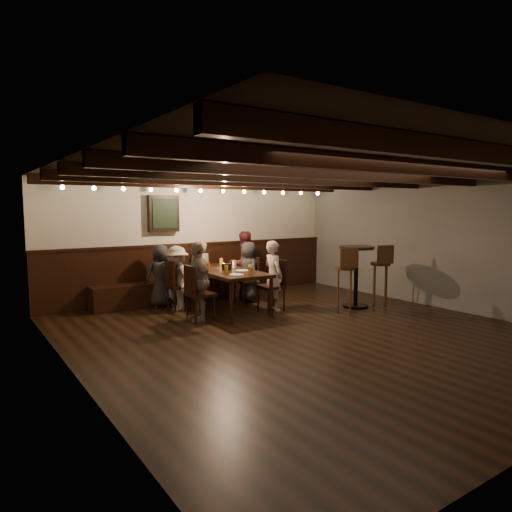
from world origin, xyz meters
TOP-DOWN VIEW (x-y plane):
  - room at (-0.29, 2.21)m, footprint 7.00×7.00m
  - dining_table at (-0.20, 2.05)m, footprint 0.98×2.02m
  - chair_left_near at (-0.89, 2.53)m, footprint 0.44×0.44m
  - chair_left_far at (-0.94, 1.64)m, footprint 0.44×0.44m
  - chair_right_near at (0.54, 2.47)m, footprint 0.43×0.43m
  - chair_right_far at (0.50, 1.57)m, footprint 0.44×0.44m
  - person_bench_left at (-1.05, 2.99)m, footprint 0.60×0.40m
  - person_bench_centre at (-0.15, 3.10)m, footprint 0.45×0.31m
  - person_bench_right at (0.75, 2.91)m, footprint 0.69×0.55m
  - person_left_near at (-0.92, 2.54)m, footprint 0.47×0.78m
  - person_left_far at (-0.97, 1.64)m, footprint 0.36×0.78m
  - person_right_near at (0.57, 2.47)m, footprint 0.41×0.60m
  - person_right_far at (0.53, 1.57)m, footprint 0.33×0.48m
  - pint_a at (-0.44, 2.76)m, footprint 0.07×0.07m
  - pint_b at (0.08, 2.69)m, footprint 0.07×0.07m
  - pint_c at (-0.49, 2.17)m, footprint 0.07×0.07m
  - pint_d at (0.11, 2.24)m, footprint 0.07×0.07m
  - pint_e at (-0.44, 1.61)m, footprint 0.07×0.07m
  - pint_f at (-0.02, 1.49)m, footprint 0.07×0.07m
  - pint_g at (-0.18, 1.25)m, footprint 0.07×0.07m
  - plate_near at (-0.38, 1.36)m, footprint 0.24×0.24m
  - plate_far at (-0.03, 1.74)m, footprint 0.24×0.24m
  - condiment_caddy at (-0.20, 2.00)m, footprint 0.15×0.10m
  - candle at (-0.06, 2.35)m, footprint 0.05×0.05m
  - high_top_table at (1.96, 0.89)m, footprint 0.65×0.65m
  - bar_stool_left at (1.45, 0.69)m, footprint 0.41×0.42m
  - bar_stool_right at (2.45, 0.73)m, footprint 0.40×0.42m

SIDE VIEW (x-z plane):
  - chair_right_near at x=0.54m, z-range -0.17..0.72m
  - chair_left_near at x=-0.89m, z-range -0.18..0.74m
  - chair_left_far at x=-0.94m, z-range -0.18..0.74m
  - chair_right_far at x=0.50m, z-range -0.18..0.74m
  - bar_stool_left at x=1.45m, z-range -0.15..1.02m
  - bar_stool_right at x=2.45m, z-range -0.15..1.02m
  - person_left_near at x=-0.92m, z-range 0.00..1.18m
  - person_bench_left at x=-1.05m, z-range 0.00..1.18m
  - person_right_near at x=0.57m, z-range 0.00..1.20m
  - person_bench_centre at x=-0.15m, z-range 0.00..1.20m
  - person_right_far at x=0.53m, z-range 0.00..1.27m
  - person_left_far at x=-0.97m, z-range 0.00..1.31m
  - dining_table at x=-0.20m, z-range 0.31..1.05m
  - person_bench_right at x=0.75m, z-range 0.00..1.38m
  - plate_near at x=-0.38m, z-range 0.74..0.76m
  - plate_far at x=-0.03m, z-range 0.74..0.76m
  - high_top_table at x=1.96m, z-range 0.18..1.33m
  - candle at x=-0.06m, z-range 0.74..0.79m
  - condiment_caddy at x=-0.20m, z-range 0.74..0.86m
  - pint_a at x=-0.44m, z-range 0.74..0.88m
  - pint_b at x=0.08m, z-range 0.74..0.88m
  - pint_c at x=-0.49m, z-range 0.74..0.88m
  - pint_d at x=0.11m, z-range 0.74..0.88m
  - pint_e at x=-0.44m, z-range 0.74..0.88m
  - pint_f at x=-0.02m, z-range 0.74..0.88m
  - pint_g at x=-0.18m, z-range 0.74..0.88m
  - room at x=-0.29m, z-range -2.43..4.57m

